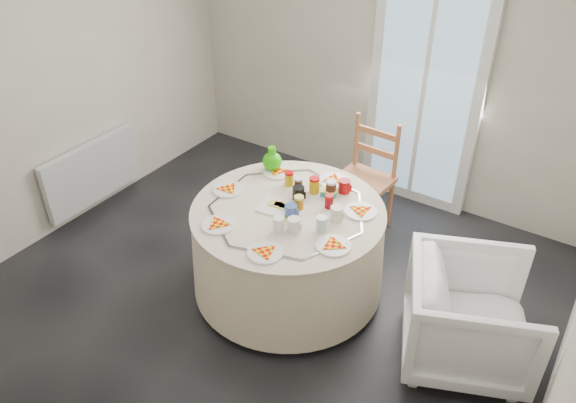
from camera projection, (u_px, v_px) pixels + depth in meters
The scene contains 14 objects.
floor at pixel (257, 300), 4.20m from camera, with size 4.00×4.00×0.00m, color black.
wall_back at pixel (387, 55), 4.86m from camera, with size 4.00×0.02×2.60m, color #BCB5A3.
wall_left at pixel (44, 80), 4.38m from camera, with size 0.02×4.00×2.60m, color #BCB5A3.
glass_door at pixel (425, 94), 4.79m from camera, with size 1.00×0.08×2.10m, color silver.
radiator at pixel (93, 172), 5.01m from camera, with size 0.07×1.00×0.55m, color silver.
table at pixel (288, 250), 4.11m from camera, with size 1.41×1.41×0.71m, color beige.
wooden_chair at pixel (363, 182), 4.71m from camera, with size 0.44×0.42×0.99m, color #A65C36, non-canonical shape.
armchair at pixel (471, 314), 3.55m from camera, with size 0.78×0.73×0.80m, color white.
place_settings at pixel (288, 205), 3.89m from camera, with size 1.24×1.24×0.02m, color white, non-canonical shape.
jar_cluster at pixel (307, 185), 4.01m from camera, with size 0.45×0.23×0.13m, color brown, non-canonical shape.
butter_tub at pixel (329, 189), 4.04m from camera, with size 0.11×0.08×0.05m, color #0D8881.
green_pitcher at pixel (272, 154), 4.28m from camera, with size 0.15×0.15×0.19m, color #28B306, non-canonical shape.
cheese_platter at pixel (282, 205), 3.89m from camera, with size 0.32×0.20×0.04m, color silver, non-canonical shape.
mugs_glasses at pixel (311, 205), 3.82m from camera, with size 0.65×0.65×0.12m, color gray, non-canonical shape.
Camera 1 is at (1.88, -2.44, 2.97)m, focal length 35.00 mm.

